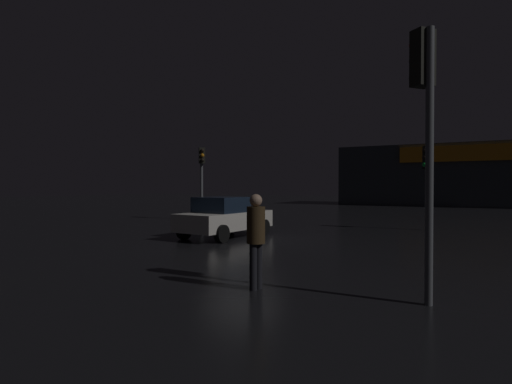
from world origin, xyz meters
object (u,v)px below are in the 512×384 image
pedestrian (256,234)px  traffic_signal_cross_left (424,103)px  car_near (224,217)px  traffic_signal_main (428,167)px  store_building (463,176)px  traffic_signal_opposite (202,170)px

pedestrian → traffic_signal_cross_left: bearing=11.0°
car_near → traffic_signal_main: bearing=44.3°
traffic_signal_cross_left → store_building: bearing=91.4°
traffic_signal_main → traffic_signal_opposite: traffic_signal_opposite is taller
traffic_signal_cross_left → car_near: 9.73m
store_building → traffic_signal_main: bearing=-90.8°
traffic_signal_cross_left → pedestrian: 3.62m
store_building → traffic_signal_cross_left: bearing=-88.6°
traffic_signal_opposite → traffic_signal_main: bearing=2.2°
traffic_signal_main → traffic_signal_cross_left: 11.82m
traffic_signal_opposite → traffic_signal_cross_left: bearing=-41.4°
traffic_signal_cross_left → car_near: size_ratio=1.09×
store_building → traffic_signal_main: (-0.36, -24.51, -0.13)m
traffic_signal_main → traffic_signal_opposite: bearing=-177.8°
traffic_signal_cross_left → traffic_signal_opposite: bearing=138.6°
car_near → pedestrian: (4.73, -6.14, 0.29)m
pedestrian → car_near: bearing=127.6°
store_building → traffic_signal_opposite: 27.65m
traffic_signal_main → car_near: (-6.30, -6.15, -1.97)m
traffic_signal_cross_left → pedestrian: size_ratio=2.52×
car_near → store_building: bearing=77.7°
store_building → traffic_signal_opposite: (-11.91, -24.96, -0.07)m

